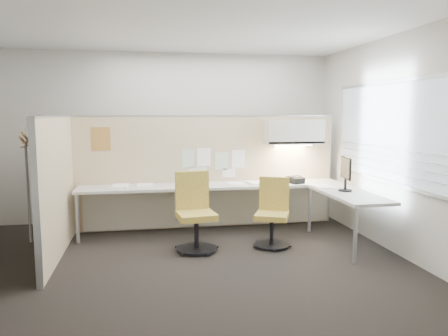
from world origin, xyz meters
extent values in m
cube|color=black|center=(0.00, 0.00, -0.01)|extent=(5.50, 4.50, 0.01)
cube|color=white|center=(0.00, 0.00, 2.80)|extent=(5.50, 4.50, 0.01)
cube|color=beige|center=(0.00, 2.25, 1.40)|extent=(5.50, 0.02, 2.80)
cube|color=beige|center=(0.00, -2.25, 1.40)|extent=(5.50, 0.02, 2.80)
cube|color=beige|center=(2.75, 0.00, 1.40)|extent=(0.02, 4.50, 2.80)
cube|color=#A1ACBC|center=(2.73, 0.00, 1.55)|extent=(0.01, 2.80, 1.30)
cube|color=#C4B287|center=(0.55, 1.60, 0.88)|extent=(4.10, 0.06, 1.75)
cube|color=#C4B287|center=(-1.50, 0.50, 0.88)|extent=(0.06, 2.20, 1.75)
cube|color=beige|center=(0.60, 1.27, 0.71)|extent=(4.00, 0.60, 0.04)
cube|color=beige|center=(2.30, 0.23, 0.71)|extent=(0.60, 1.47, 0.04)
cube|color=beige|center=(0.60, 1.54, 0.34)|extent=(3.90, 0.02, 0.64)
cylinder|color=#A5A8AA|center=(-1.35, 1.02, 0.34)|extent=(0.05, 0.05, 0.69)
cylinder|color=#A5A8AA|center=(2.05, -0.45, 0.34)|extent=(0.05, 0.05, 0.69)
cylinder|color=#A5A8AA|center=(2.05, 1.02, 0.34)|extent=(0.05, 0.05, 0.69)
cube|color=beige|center=(1.90, 1.39, 1.51)|extent=(0.90, 0.36, 0.38)
cube|color=#FFEABF|center=(1.90, 1.39, 1.30)|extent=(0.60, 0.06, 0.02)
cube|color=#8CBF8C|center=(0.25, 1.57, 1.10)|extent=(0.21, 0.00, 0.28)
cube|color=white|center=(0.50, 1.57, 1.12)|extent=(0.21, 0.00, 0.28)
cube|color=#8CBF8C|center=(0.78, 1.57, 1.05)|extent=(0.21, 0.00, 0.28)
cube|color=white|center=(1.05, 1.57, 1.08)|extent=(0.21, 0.00, 0.28)
cube|color=#8CBF8C|center=(0.40, 1.57, 0.88)|extent=(0.28, 0.00, 0.18)
cube|color=white|center=(0.90, 1.57, 0.86)|extent=(0.21, 0.00, 0.14)
cube|color=orange|center=(-1.05, 1.57, 1.42)|extent=(0.28, 0.00, 0.35)
cylinder|color=black|center=(0.23, 0.36, 0.03)|extent=(0.54, 0.54, 0.03)
cylinder|color=black|center=(0.23, 0.36, 0.24)|extent=(0.06, 0.06, 0.41)
cube|color=#E3C054|center=(0.23, 0.36, 0.47)|extent=(0.53, 0.53, 0.08)
cube|color=#E3C054|center=(0.20, 0.59, 0.77)|extent=(0.46, 0.12, 0.52)
cylinder|color=black|center=(1.25, 0.36, 0.03)|extent=(0.48, 0.48, 0.03)
cylinder|color=black|center=(1.25, 0.36, 0.21)|extent=(0.06, 0.06, 0.37)
cube|color=#E3C054|center=(1.25, 0.36, 0.43)|extent=(0.56, 0.56, 0.07)
cube|color=#E3C054|center=(1.34, 0.55, 0.70)|extent=(0.40, 0.22, 0.46)
cylinder|color=black|center=(2.30, 0.37, 0.74)|extent=(0.18, 0.18, 0.02)
cylinder|color=black|center=(2.30, 0.37, 0.82)|extent=(0.04, 0.04, 0.17)
cube|color=black|center=(2.30, 0.37, 1.05)|extent=(0.11, 0.44, 0.30)
cube|color=black|center=(2.30, 0.37, 1.05)|extent=(0.08, 0.40, 0.26)
cube|color=black|center=(1.88, 1.16, 0.78)|extent=(0.25, 0.25, 0.12)
cylinder|color=black|center=(1.79, 1.18, 0.81)|extent=(0.09, 0.17, 0.04)
cube|color=black|center=(1.67, 1.41, 0.76)|extent=(0.15, 0.08, 0.05)
cube|color=black|center=(1.65, 1.39, 0.76)|extent=(0.11, 0.09, 0.06)
cube|color=silver|center=(-1.50, -0.48, 1.77)|extent=(0.14, 0.02, 0.02)
cylinder|color=silver|center=(-1.57, -0.48, 1.69)|extent=(0.02, 0.02, 0.14)
cube|color=#AD7F4C|center=(-1.57, -0.48, 1.56)|extent=(0.02, 0.40, 0.12)
cube|color=#AD7F4C|center=(-1.60, -0.45, 1.52)|extent=(0.02, 0.40, 0.12)
cube|color=#A7A6B1|center=(-1.58, -0.53, 0.98)|extent=(0.01, 0.07, 0.99)
cube|color=white|center=(-0.77, 1.27, 0.75)|extent=(0.25, 0.32, 0.03)
cube|color=white|center=(-0.41, 1.35, 0.74)|extent=(0.23, 0.30, 0.02)
cube|color=white|center=(0.29, 1.15, 0.75)|extent=(0.27, 0.33, 0.04)
cube|color=white|center=(0.94, 1.24, 0.74)|extent=(0.23, 0.30, 0.01)
cube|color=white|center=(1.25, 1.25, 0.74)|extent=(0.27, 0.33, 0.02)
cube|color=white|center=(2.14, 0.73, 0.74)|extent=(0.25, 0.32, 0.02)
cube|color=white|center=(-0.77, 1.36, 0.74)|extent=(0.24, 0.31, 0.02)
camera|label=1|loc=(-0.42, -5.16, 1.79)|focal=35.00mm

